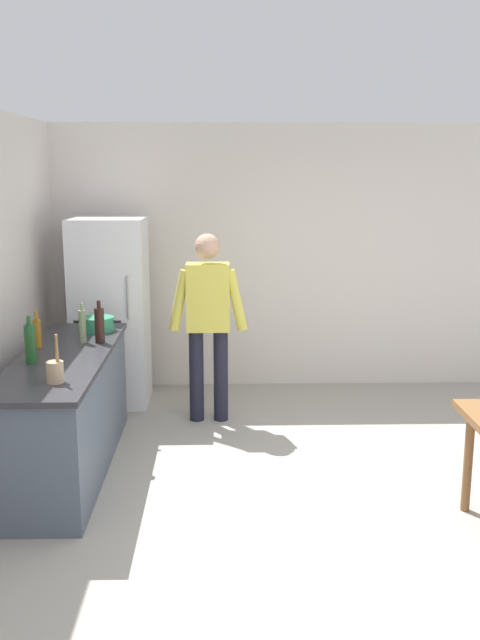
{
  "coord_description": "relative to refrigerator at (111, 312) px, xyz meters",
  "views": [
    {
      "loc": [
        -0.82,
        -4.27,
        2.24
      ],
      "look_at": [
        -0.69,
        1.04,
        1.11
      ],
      "focal_mm": 39.51,
      "sensor_mm": 36.0,
      "label": 1
    }
  ],
  "objects": [
    {
      "name": "bottle_vinegar_tall",
      "position": [
        -0.03,
        -1.23,
        0.14
      ],
      "size": [
        0.06,
        0.06,
        0.32
      ],
      "color": "gray",
      "rests_on": "kitchen_counter"
    },
    {
      "name": "bottle_oil_amber",
      "position": [
        -0.35,
        -1.38,
        0.12
      ],
      "size": [
        0.06,
        0.06,
        0.28
      ],
      "color": "#996619",
      "rests_on": "kitchen_counter"
    },
    {
      "name": "kitchen_counter",
      "position": [
        -0.1,
        -1.6,
        -0.45
      ],
      "size": [
        0.64,
        2.2,
        0.9
      ],
      "color": "#4C5666",
      "rests_on": "ground_plane"
    },
    {
      "name": "cooking_pot",
      "position": [
        0.02,
        -0.81,
        0.06
      ],
      "size": [
        0.4,
        0.28,
        0.12
      ],
      "color": "#2D845B",
      "rests_on": "kitchen_counter"
    },
    {
      "name": "ground_plane",
      "position": [
        1.9,
        -2.4,
        -0.9
      ],
      "size": [
        14.0,
        14.0,
        0.0
      ],
      "primitive_type": "plane",
      "color": "#9E998E"
    },
    {
      "name": "bottle_wine_dark",
      "position": [
        0.11,
        -1.24,
        0.15
      ],
      "size": [
        0.08,
        0.08,
        0.34
      ],
      "color": "black",
      "rests_on": "kitchen_counter"
    },
    {
      "name": "utensil_jar",
      "position": [
        0.0,
        -2.3,
        0.08
      ],
      "size": [
        0.11,
        0.11,
        0.32
      ],
      "color": "tan",
      "rests_on": "kitchen_counter"
    },
    {
      "name": "refrigerator",
      "position": [
        0.0,
        0.0,
        0.0
      ],
      "size": [
        0.7,
        0.67,
        1.8
      ],
      "color": "white",
      "rests_on": "ground_plane"
    },
    {
      "name": "wall_back",
      "position": [
        1.9,
        0.6,
        0.45
      ],
      "size": [
        6.4,
        0.12,
        2.7
      ],
      "primitive_type": "cube",
      "color": "silver",
      "rests_on": "ground_plane"
    },
    {
      "name": "person",
      "position": [
        0.95,
        -0.55,
        0.08
      ],
      "size": [
        0.7,
        0.22,
        1.7
      ],
      "color": "#1E1E2D",
      "rests_on": "ground_plane"
    },
    {
      "name": "bottle_wine_green",
      "position": [
        -0.28,
        -1.83,
        0.15
      ],
      "size": [
        0.08,
        0.08,
        0.34
      ],
      "color": "#1E5123",
      "rests_on": "kitchen_counter"
    }
  ]
}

